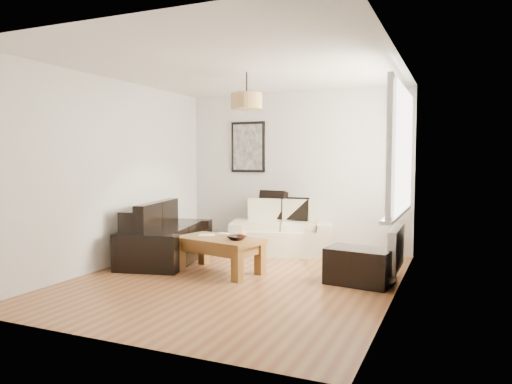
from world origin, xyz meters
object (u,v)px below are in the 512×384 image
at_px(loveseat_cream, 281,228).
at_px(sofa_leather, 167,234).
at_px(ottoman, 359,266).
at_px(coffee_table, 219,255).

relative_size(loveseat_cream, sofa_leather, 0.88).
distance_m(sofa_leather, ottoman, 2.89).
xyz_separation_m(loveseat_cream, ottoman, (1.52, -1.42, -0.18)).
bearing_deg(coffee_table, sofa_leather, 160.17).
distance_m(coffee_table, ottoman, 1.81).
relative_size(loveseat_cream, coffee_table, 1.40).
relative_size(coffee_table, ottoman, 1.50).
bearing_deg(loveseat_cream, coffee_table, -116.98).
bearing_deg(ottoman, loveseat_cream, 136.99).
bearing_deg(loveseat_cream, sofa_leather, -155.53).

